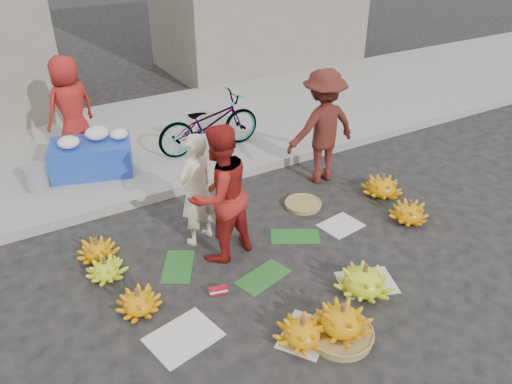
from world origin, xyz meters
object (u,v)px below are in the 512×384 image
banana_bunch_0 (139,302)px  vendor_cream (196,190)px  banana_bunch_4 (409,212)px  bicycle (209,123)px  flower_table (92,155)px

banana_bunch_0 → vendor_cream: bearing=38.3°
banana_bunch_4 → vendor_cream: vendor_cream is taller
banana_bunch_0 → bicycle: 3.96m
flower_table → bicycle: size_ratio=0.75×
banana_bunch_0 → flower_table: 3.34m
banana_bunch_0 → bicycle: bearing=52.8°
vendor_cream → flower_table: (-0.74, 2.41, -0.35)m
bicycle → banana_bunch_0: bearing=143.0°
flower_table → banana_bunch_4: bearing=-28.1°
banana_bunch_0 → bicycle: bicycle is taller
banana_bunch_0 → banana_bunch_4: size_ratio=1.04×
banana_bunch_0 → bicycle: size_ratio=0.30×
banana_bunch_4 → flower_table: (-3.44, 3.49, 0.26)m
vendor_cream → flower_table: bearing=-94.3°
banana_bunch_0 → flower_table: bearing=83.2°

